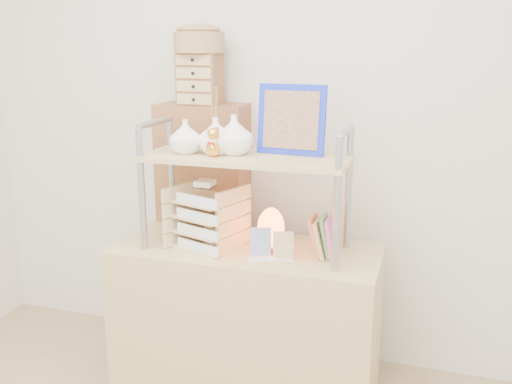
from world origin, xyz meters
TOP-DOWN VIEW (x-y plane):
  - room_shell at (0.00, 0.39)m, footprint 3.42×3.41m
  - desk at (0.00, 1.20)m, footprint 1.20×0.50m
  - cabinet at (-0.36, 1.57)m, footprint 0.46×0.27m
  - hutch at (-0.04, 1.21)m, footprint 0.90×0.34m
  - letter_tray at (-0.18, 1.17)m, footprint 0.32×0.31m
  - salt_lamp at (0.11, 1.21)m, footprint 0.13×0.12m
  - desk_clock at (-0.12, 1.12)m, footprint 0.08×0.05m
  - postcard_stand at (0.15, 1.10)m, footprint 0.19×0.10m
  - drawer_chest at (-0.36, 1.55)m, footprint 0.20×0.16m
  - woven_basket at (-0.36, 1.55)m, footprint 0.25×0.25m

SIDE VIEW (x-z plane):
  - desk at x=0.00m, z-range 0.00..0.75m
  - cabinet at x=-0.36m, z-range 0.00..1.35m
  - postcard_stand at x=0.15m, z-range 0.72..0.85m
  - desk_clock at x=-0.12m, z-range 0.75..0.86m
  - salt_lamp at x=0.11m, z-range 0.75..0.95m
  - letter_tray at x=-0.18m, z-range 0.72..1.03m
  - hutch at x=-0.04m, z-range 0.83..1.56m
  - drawer_chest at x=-0.36m, z-range 1.35..1.60m
  - woven_basket at x=-0.36m, z-range 1.60..1.70m
  - room_shell at x=0.00m, z-range 0.39..3.00m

